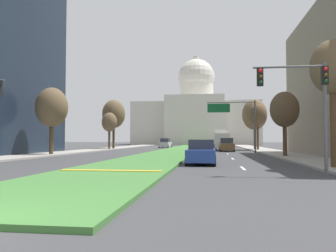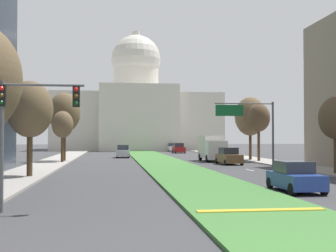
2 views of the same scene
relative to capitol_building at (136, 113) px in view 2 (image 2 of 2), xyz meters
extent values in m
plane|color=#3D3D3F|center=(0.00, -49.60, -8.87)|extent=(260.00, 260.00, 0.00)
cube|color=#427A38|center=(0.00, -54.65, -8.80)|extent=(5.61, 90.85, 0.14)
cube|color=gold|center=(0.00, -90.11, -8.71)|extent=(5.05, 0.50, 0.04)
cube|color=silver|center=(6.66, -76.65, -8.86)|extent=(0.16, 2.40, 0.01)
cube|color=silver|center=(6.66, -67.66, -8.86)|extent=(0.16, 2.40, 0.01)
cube|color=silver|center=(6.66, -53.60, -8.86)|extent=(0.16, 2.40, 0.01)
cube|color=silver|center=(6.66, -49.49, -8.86)|extent=(0.16, 2.40, 0.01)
cube|color=#9E9991|center=(-12.52, -59.70, -8.79)|extent=(4.00, 90.85, 0.15)
cube|color=#9E9991|center=(12.52, -59.70, -8.79)|extent=(4.00, 90.85, 0.15)
cube|color=beige|center=(0.00, 0.87, -2.38)|extent=(38.44, 22.09, 12.98)
cube|color=beige|center=(0.00, -12.17, -1.73)|extent=(16.91, 4.00, 14.28)
cylinder|color=beige|center=(0.00, 0.87, 7.49)|extent=(10.87, 10.87, 6.75)
sphere|color=beige|center=(0.00, 0.87, 12.94)|extent=(11.88, 11.88, 11.88)
cylinder|color=beige|center=(0.00, 0.87, 18.29)|extent=(1.80, 1.80, 3.00)
cylinder|color=#515456|center=(-10.02, -88.47, -6.27)|extent=(0.16, 0.16, 5.20)
cube|color=black|center=(-10.02, -88.47, -4.27)|extent=(0.28, 0.24, 0.84)
sphere|color=red|center=(-10.02, -88.61, -3.99)|extent=(0.18, 0.18, 0.18)
sphere|color=#4C380F|center=(-10.02, -88.61, -4.27)|extent=(0.18, 0.18, 0.18)
sphere|color=#0F4219|center=(-10.02, -88.61, -4.55)|extent=(0.18, 0.18, 0.18)
cylinder|color=#515456|center=(-8.42, -88.47, -3.82)|extent=(3.20, 0.10, 0.10)
cube|color=black|center=(-7.14, -88.47, -4.27)|extent=(0.28, 0.24, 0.84)
sphere|color=red|center=(-7.14, -88.61, -3.99)|extent=(0.18, 0.18, 0.18)
sphere|color=#4C380F|center=(-7.14, -88.61, -4.27)|extent=(0.18, 0.18, 0.18)
sphere|color=#0F4219|center=(-7.14, -88.61, -4.55)|extent=(0.18, 0.18, 0.18)
cylinder|color=#515456|center=(10.22, -64.03, -5.62)|extent=(0.20, 0.20, 6.50)
cylinder|color=#515456|center=(7.25, -64.03, -2.57)|extent=(5.95, 0.12, 0.12)
cube|color=#146033|center=(5.76, -64.08, -3.27)|extent=(2.80, 0.08, 1.10)
cylinder|color=#4C3823|center=(-11.63, -73.45, -6.88)|extent=(0.41, 0.41, 3.97)
ellipsoid|color=brown|center=(-11.63, -73.45, -3.86)|extent=(3.30, 3.30, 4.13)
cylinder|color=#4C3823|center=(11.62, -73.95, -7.05)|extent=(0.38, 0.38, 3.64)
ellipsoid|color=brown|center=(11.62, -73.95, -4.40)|extent=(2.66, 2.66, 3.32)
cylinder|color=#4C3823|center=(-11.33, -54.93, -7.04)|extent=(0.35, 0.35, 3.66)
ellipsoid|color=brown|center=(-11.33, -54.93, -4.44)|extent=(2.44, 2.44, 3.05)
cylinder|color=#4C3823|center=(11.69, -55.33, -6.63)|extent=(0.33, 0.33, 4.46)
ellipsoid|color=brown|center=(11.69, -55.33, -3.56)|extent=(2.71, 2.71, 3.38)
cylinder|color=#4C3823|center=(-11.40, -52.42, -6.50)|extent=(0.39, 0.39, 4.73)
ellipsoid|color=brown|center=(-11.40, -52.42, -2.95)|extent=(3.81, 3.81, 4.76)
cylinder|color=#4C3823|center=(11.66, -52.19, -6.67)|extent=(0.35, 0.35, 4.38)
ellipsoid|color=brown|center=(11.66, -52.19, -3.26)|extent=(3.90, 3.90, 4.88)
cube|color=navy|center=(4.19, -83.51, -8.25)|extent=(1.90, 4.17, 0.79)
cube|color=#282D38|center=(4.19, -83.34, -7.53)|extent=(1.65, 2.01, 0.65)
cylinder|color=black|center=(5.02, -85.15, -8.55)|extent=(0.23, 0.64, 0.64)
cylinder|color=black|center=(3.33, -85.13, -8.55)|extent=(0.23, 0.64, 0.64)
cylinder|color=black|center=(5.06, -81.89, -8.55)|extent=(0.23, 0.64, 0.64)
cylinder|color=black|center=(3.36, -81.88, -8.55)|extent=(0.23, 0.64, 0.64)
cube|color=brown|center=(6.91, -59.53, -8.20)|extent=(2.01, 4.49, 0.89)
cube|color=#282D38|center=(6.91, -59.36, -7.38)|extent=(1.72, 2.17, 0.73)
cylinder|color=black|center=(7.82, -61.28, -8.55)|extent=(0.24, 0.65, 0.64)
cylinder|color=black|center=(6.09, -61.33, -8.55)|extent=(0.24, 0.65, 0.64)
cylinder|color=black|center=(7.73, -57.74, -8.55)|extent=(0.24, 0.65, 0.64)
cylinder|color=black|center=(6.00, -57.79, -8.55)|extent=(0.24, 0.65, 0.64)
cube|color=#BCBCC1|center=(-4.12, -41.91, -8.20)|extent=(2.00, 4.51, 0.89)
cube|color=#282D38|center=(-4.13, -42.09, -7.39)|extent=(1.68, 2.19, 0.73)
cylinder|color=black|center=(-4.87, -40.11, -8.55)|extent=(0.25, 0.65, 0.64)
cylinder|color=black|center=(-3.22, -40.18, -8.55)|extent=(0.25, 0.65, 0.64)
cylinder|color=black|center=(-5.02, -43.65, -8.55)|extent=(0.25, 0.65, 0.64)
cylinder|color=black|center=(-3.37, -43.72, -8.55)|extent=(0.25, 0.65, 0.64)
cube|color=maroon|center=(6.67, -24.43, -8.19)|extent=(1.91, 4.46, 0.91)
cube|color=#282D38|center=(6.67, -24.26, -7.37)|extent=(1.68, 2.14, 0.74)
cylinder|color=black|center=(7.55, -26.22, -8.55)|extent=(0.22, 0.64, 0.64)
cylinder|color=black|center=(5.80, -26.22, -8.55)|extent=(0.22, 0.64, 0.64)
cylinder|color=black|center=(7.54, -22.65, -8.55)|extent=(0.22, 0.64, 0.64)
cylinder|color=black|center=(5.80, -22.65, -8.55)|extent=(0.22, 0.64, 0.64)
cube|color=silver|center=(6.76, -14.37, -8.24)|extent=(2.01, 4.30, 0.82)
cube|color=#282D38|center=(6.77, -14.20, -7.49)|extent=(1.67, 2.11, 0.67)
cylinder|color=black|center=(7.45, -16.07, -8.55)|extent=(0.26, 0.65, 0.64)
cylinder|color=black|center=(5.86, -15.97, -8.55)|extent=(0.26, 0.65, 0.64)
cylinder|color=black|center=(7.65, -12.77, -8.55)|extent=(0.26, 0.65, 0.64)
cylinder|color=black|center=(6.06, -12.67, -8.55)|extent=(0.26, 0.65, 0.64)
cube|color=silver|center=(6.45, -55.51, -7.42)|extent=(2.30, 2.00, 2.20)
cube|color=beige|center=(6.45, -52.31, -7.07)|extent=(2.30, 4.40, 2.80)
cylinder|color=black|center=(7.50, -55.51, -8.42)|extent=(0.30, 0.90, 0.90)
cylinder|color=black|center=(5.40, -55.51, -8.42)|extent=(0.30, 0.90, 0.90)
cylinder|color=black|center=(7.50, -51.21, -8.42)|extent=(0.30, 0.90, 0.90)
cylinder|color=black|center=(5.40, -51.21, -8.42)|extent=(0.30, 0.90, 0.90)
camera|label=1|loc=(4.87, -105.67, -7.18)|focal=35.17mm
camera|label=2|loc=(-5.70, -106.68, -5.90)|focal=47.56mm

